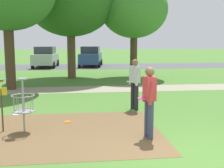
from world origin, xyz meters
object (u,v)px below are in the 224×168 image
at_px(disc_golf_basket, 21,103).
at_px(frisbee_near_basket, 68,122).
at_px(player_waiting_left, 135,81).
at_px(player_waiting_right, 149,98).
at_px(parked_car_leftmost, 46,57).
at_px(tree_mid_left, 134,10).
at_px(parked_car_center_left, 91,56).
at_px(frisbee_by_tee, 17,114).

bearing_deg(disc_golf_basket, frisbee_near_basket, 34.08).
distance_m(player_waiting_left, player_waiting_right, 2.94).
distance_m(frisbee_near_basket, parked_car_leftmost, 18.57).
xyz_separation_m(frisbee_near_basket, tree_mid_left, (3.94, 10.28, 4.26)).
xyz_separation_m(player_waiting_right, frisbee_near_basket, (-1.98, 1.59, -0.96)).
distance_m(player_waiting_right, parked_car_center_left, 20.45).
bearing_deg(parked_car_center_left, parked_car_leftmost, -173.25).
bearing_deg(player_waiting_right, frisbee_near_basket, 141.25).
xyz_separation_m(player_waiting_left, parked_car_center_left, (-0.62, 17.52, -0.05)).
xyz_separation_m(disc_golf_basket, parked_car_leftmost, (-1.34, 19.15, 0.17)).
bearing_deg(parked_car_leftmost, frisbee_near_basket, -82.35).
height_order(player_waiting_right, parked_car_leftmost, parked_car_leftmost).
bearing_deg(frisbee_by_tee, parked_car_leftmost, 92.81).
distance_m(disc_golf_basket, tree_mid_left, 12.65).
height_order(player_waiting_left, tree_mid_left, tree_mid_left).
bearing_deg(player_waiting_right, tree_mid_left, 80.62).
bearing_deg(player_waiting_left, tree_mid_left, 79.09).
height_order(disc_golf_basket, frisbee_by_tee, disc_golf_basket).
bearing_deg(player_waiting_left, parked_car_leftmost, 105.37).
bearing_deg(frisbee_near_basket, parked_car_leftmost, 97.65).
xyz_separation_m(player_waiting_right, parked_car_center_left, (-0.39, 20.45, -0.05)).
distance_m(disc_golf_basket, parked_car_center_left, 19.81).
xyz_separation_m(player_waiting_left, frisbee_near_basket, (-2.22, -1.35, -0.96)).
height_order(frisbee_near_basket, parked_car_center_left, parked_car_center_left).
xyz_separation_m(disc_golf_basket, frisbee_by_tee, (-0.49, 1.83, -0.74)).
relative_size(tree_mid_left, parked_car_leftmost, 1.41).
height_order(disc_golf_basket, player_waiting_left, player_waiting_left).
distance_m(player_waiting_left, tree_mid_left, 9.68).
relative_size(disc_golf_basket, player_waiting_left, 0.81).
height_order(disc_golf_basket, parked_car_leftmost, parked_car_leftmost).
bearing_deg(frisbee_by_tee, disc_golf_basket, -75.08).
bearing_deg(frisbee_near_basket, parked_car_center_left, 85.18).
relative_size(disc_golf_basket, frisbee_by_tee, 5.54).
height_order(tree_mid_left, parked_car_center_left, tree_mid_left).
bearing_deg(frisbee_near_basket, frisbee_by_tee, 146.54).
relative_size(frisbee_by_tee, tree_mid_left, 0.04).
xyz_separation_m(frisbee_by_tee, parked_car_leftmost, (-0.85, 17.31, 0.91)).
height_order(disc_golf_basket, frisbee_near_basket, disc_golf_basket).
bearing_deg(parked_car_center_left, tree_mid_left, -74.70).
relative_size(frisbee_near_basket, tree_mid_left, 0.03).
relative_size(player_waiting_left, parked_car_center_left, 0.39).
relative_size(player_waiting_left, parked_car_leftmost, 0.40).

